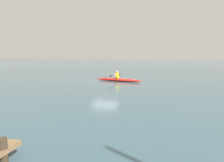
{
  "coord_description": "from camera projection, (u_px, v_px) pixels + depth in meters",
  "views": [
    {
      "loc": [
        -5.22,
        18.94,
        2.5
      ],
      "look_at": [
        -2.07,
        5.76,
        0.73
      ],
      "focal_mm": 32.34,
      "sensor_mm": 36.0,
      "label": 1
    }
  ],
  "objects": [
    {
      "name": "ground_plane",
      "position": [
        105.0,
        80.0,
        19.79
      ],
      "size": [
        160.0,
        160.0,
        0.0
      ],
      "primitive_type": "plane",
      "color": "#334C56"
    },
    {
      "name": "kayak",
      "position": [
        118.0,
        80.0,
        19.15
      ],
      "size": [
        4.64,
        1.64,
        0.28
      ],
      "color": "red",
      "rests_on": "ground"
    },
    {
      "name": "kayaker",
      "position": [
        117.0,
        75.0,
        19.15
      ],
      "size": [
        0.66,
        2.39,
        0.71
      ],
      "color": "yellow",
      "rests_on": "kayak"
    }
  ]
}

